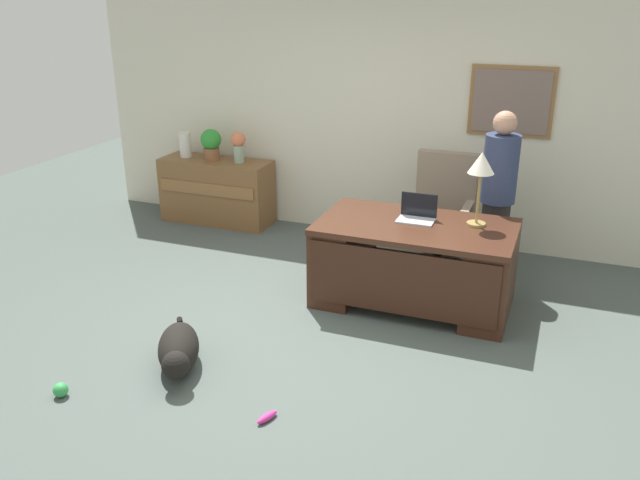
{
  "coord_description": "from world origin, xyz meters",
  "views": [
    {
      "loc": [
        1.9,
        -4.3,
        2.67
      ],
      "look_at": [
        0.11,
        0.3,
        0.75
      ],
      "focal_mm": 36.88,
      "sensor_mm": 36.0,
      "label": 1
    }
  ],
  "objects_px": {
    "laptop": "(417,214)",
    "credenza": "(217,191)",
    "potted_plant": "(211,143)",
    "person_standing": "(498,196)",
    "vase_with_flowers": "(238,145)",
    "vase_empty": "(185,145)",
    "desk": "(414,262)",
    "desk_lamp": "(481,168)",
    "dog_lying": "(178,350)",
    "dog_toy_bone": "(267,417)",
    "dog_toy_ball": "(61,390)",
    "armchair": "(442,217)"
  },
  "relations": [
    {
      "from": "credenza",
      "to": "vase_with_flowers",
      "type": "relative_size",
      "value": 3.73
    },
    {
      "from": "vase_with_flowers",
      "to": "vase_empty",
      "type": "xyz_separation_m",
      "value": [
        -0.71,
        0.0,
        -0.06
      ]
    },
    {
      "from": "laptop",
      "to": "vase_with_flowers",
      "type": "height_order",
      "value": "vase_with_flowers"
    },
    {
      "from": "dog_toy_ball",
      "to": "potted_plant",
      "type": "bearing_deg",
      "value": 102.96
    },
    {
      "from": "desk",
      "to": "dog_toy_bone",
      "type": "relative_size",
      "value": 9.7
    },
    {
      "from": "armchair",
      "to": "dog_lying",
      "type": "height_order",
      "value": "armchair"
    },
    {
      "from": "dog_lying",
      "to": "vase_with_flowers",
      "type": "height_order",
      "value": "vase_with_flowers"
    },
    {
      "from": "laptop",
      "to": "vase_empty",
      "type": "height_order",
      "value": "vase_empty"
    },
    {
      "from": "credenza",
      "to": "person_standing",
      "type": "xyz_separation_m",
      "value": [
        3.29,
        -0.5,
        0.46
      ]
    },
    {
      "from": "armchair",
      "to": "dog_toy_ball",
      "type": "bearing_deg",
      "value": -120.88
    },
    {
      "from": "laptop",
      "to": "vase_empty",
      "type": "distance_m",
      "value": 3.3
    },
    {
      "from": "vase_with_flowers",
      "to": "potted_plant",
      "type": "relative_size",
      "value": 0.99
    },
    {
      "from": "person_standing",
      "to": "dog_toy_bone",
      "type": "relative_size",
      "value": 9.36
    },
    {
      "from": "person_standing",
      "to": "dog_lying",
      "type": "relative_size",
      "value": 2.32
    },
    {
      "from": "potted_plant",
      "to": "dog_lying",
      "type": "bearing_deg",
      "value": -64.95
    },
    {
      "from": "armchair",
      "to": "dog_lying",
      "type": "distance_m",
      "value": 3.04
    },
    {
      "from": "credenza",
      "to": "vase_with_flowers",
      "type": "distance_m",
      "value": 0.66
    },
    {
      "from": "desk",
      "to": "person_standing",
      "type": "relative_size",
      "value": 1.04
    },
    {
      "from": "vase_with_flowers",
      "to": "dog_toy_ball",
      "type": "relative_size",
      "value": 3.41
    },
    {
      "from": "person_standing",
      "to": "armchair",
      "type": "bearing_deg",
      "value": 161.65
    },
    {
      "from": "potted_plant",
      "to": "vase_empty",
      "type": "bearing_deg",
      "value": 180.0
    },
    {
      "from": "person_standing",
      "to": "potted_plant",
      "type": "xyz_separation_m",
      "value": [
        -3.33,
        0.5,
        0.12
      ]
    },
    {
      "from": "dog_lying",
      "to": "dog_toy_bone",
      "type": "distance_m",
      "value": 0.95
    },
    {
      "from": "desk",
      "to": "armchair",
      "type": "relative_size",
      "value": 1.49
    },
    {
      "from": "vase_with_flowers",
      "to": "potted_plant",
      "type": "height_order",
      "value": "potted_plant"
    },
    {
      "from": "laptop",
      "to": "credenza",
      "type": "bearing_deg",
      "value": 156.34
    },
    {
      "from": "credenza",
      "to": "potted_plant",
      "type": "xyz_separation_m",
      "value": [
        -0.04,
        0.0,
        0.58
      ]
    },
    {
      "from": "dog_lying",
      "to": "laptop",
      "type": "relative_size",
      "value": 2.19
    },
    {
      "from": "vase_with_flowers",
      "to": "dog_toy_ball",
      "type": "xyz_separation_m",
      "value": [
        0.47,
        -3.6,
        -0.91
      ]
    },
    {
      "from": "armchair",
      "to": "desk_lamp",
      "type": "height_order",
      "value": "desk_lamp"
    },
    {
      "from": "dog_toy_ball",
      "to": "dog_toy_bone",
      "type": "bearing_deg",
      "value": 10.74
    },
    {
      "from": "desk",
      "to": "person_standing",
      "type": "bearing_deg",
      "value": 54.8
    },
    {
      "from": "laptop",
      "to": "dog_toy_bone",
      "type": "relative_size",
      "value": 1.84
    },
    {
      "from": "desk",
      "to": "desk_lamp",
      "type": "distance_m",
      "value": 0.99
    },
    {
      "from": "vase_empty",
      "to": "dog_toy_bone",
      "type": "bearing_deg",
      "value": -51.65
    },
    {
      "from": "desk",
      "to": "dog_toy_bone",
      "type": "xyz_separation_m",
      "value": [
        -0.47,
        -2.01,
        -0.38
      ]
    },
    {
      "from": "desk",
      "to": "vase_empty",
      "type": "relative_size",
      "value": 5.74
    },
    {
      "from": "armchair",
      "to": "vase_empty",
      "type": "distance_m",
      "value": 3.19
    },
    {
      "from": "laptop",
      "to": "dog_toy_bone",
      "type": "bearing_deg",
      "value": -101.85
    },
    {
      "from": "dog_toy_ball",
      "to": "dog_toy_bone",
      "type": "relative_size",
      "value": 0.6
    },
    {
      "from": "laptop",
      "to": "potted_plant",
      "type": "xyz_separation_m",
      "value": [
        -2.73,
        1.18,
        0.15
      ]
    },
    {
      "from": "credenza",
      "to": "dog_toy_bone",
      "type": "distance_m",
      "value": 4.02
    },
    {
      "from": "person_standing",
      "to": "vase_with_flowers",
      "type": "distance_m",
      "value": 3.02
    },
    {
      "from": "laptop",
      "to": "vase_with_flowers",
      "type": "distance_m",
      "value": 2.66
    },
    {
      "from": "desk",
      "to": "dog_toy_bone",
      "type": "bearing_deg",
      "value": -103.24
    },
    {
      "from": "desk",
      "to": "dog_toy_bone",
      "type": "distance_m",
      "value": 2.1
    },
    {
      "from": "dog_toy_ball",
      "to": "dog_toy_bone",
      "type": "distance_m",
      "value": 1.48
    },
    {
      "from": "desk",
      "to": "person_standing",
      "type": "distance_m",
      "value": 1.09
    },
    {
      "from": "desk",
      "to": "laptop",
      "type": "height_order",
      "value": "laptop"
    },
    {
      "from": "person_standing",
      "to": "vase_empty",
      "type": "height_order",
      "value": "person_standing"
    }
  ]
}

